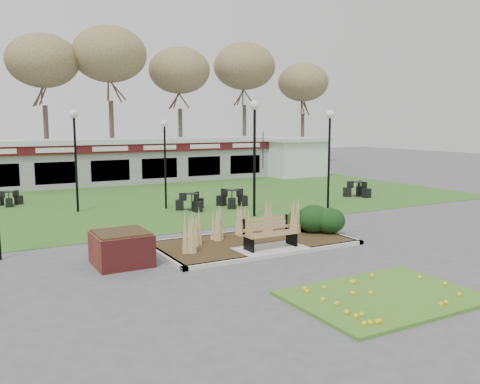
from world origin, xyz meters
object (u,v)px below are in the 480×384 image
lamp_post_far_right (255,132)px  bistro_set_b (232,201)px  lamp_post_near_right (329,138)px  lamp_post_far_left (75,138)px  lamp_post_mid_right (165,144)px  bistro_set_a (9,201)px  bistro_set_c (192,204)px  patio_umbrella (263,164)px  service_hut (295,157)px  bistro_set_d (358,191)px  brick_planter (121,248)px  park_bench (269,233)px  food_pavilion (104,161)px

lamp_post_far_right → bistro_set_b: lamp_post_far_right is taller
lamp_post_near_right → lamp_post_far_left: 11.21m
lamp_post_mid_right → bistro_set_a: 8.11m
lamp_post_far_left → bistro_set_c: (4.61, -2.05, -3.01)m
lamp_post_near_right → patio_umbrella: bearing=78.7°
lamp_post_far_left → patio_umbrella: (11.71, 3.34, -1.85)m
service_hut → lamp_post_far_right: lamp_post_far_right is taller
bistro_set_d → service_hut: bearing=73.1°
lamp_post_far_left → brick_planter: bearing=-94.3°
lamp_post_far_right → bistro_set_d: 8.76m
park_bench → bistro_set_d: park_bench is taller
lamp_post_far_right → bistro_set_c: (-1.68, 2.69, -3.27)m
service_hut → lamp_post_far_left: 18.98m
lamp_post_far_left → bistro_set_d: lamp_post_far_left is taller
lamp_post_near_right → bistro_set_d: size_ratio=3.00×
service_hut → lamp_post_near_right: size_ratio=0.98×
food_pavilion → lamp_post_far_left: size_ratio=5.46×
bistro_set_c → food_pavilion: bearing=94.4°
bistro_set_d → bistro_set_a: bearing=160.7°
bistro_set_a → park_bench: bearing=-64.9°
service_hut → lamp_post_near_right: (-7.16, -12.76, 1.83)m
lamp_post_mid_right → bistro_set_c: size_ratio=2.86×
brick_planter → bistro_set_d: bearing=24.5°
bistro_set_d → patio_umbrella: (-2.39, 5.81, 1.15)m
lamp_post_near_right → bistro_set_a: size_ratio=3.55×
bistro_set_c → bistro_set_d: size_ratio=0.95×
service_hut → lamp_post_near_right: 14.75m
bistro_set_a → lamp_post_mid_right: bearing=-35.3°
patio_umbrella → park_bench: bearing=-121.0°
lamp_post_mid_right → bistro_set_d: (10.36, -1.39, -2.68)m
park_bench → lamp_post_far_left: (-3.71, 9.95, 2.70)m
patio_umbrella → lamp_post_near_right: bearing=-101.3°
food_pavilion → lamp_post_mid_right: size_ratio=6.03×
lamp_post_far_left → bistro_set_a: bearing=126.9°
lamp_post_mid_right → lamp_post_near_right: bearing=-31.6°
lamp_post_far_left → lamp_post_mid_right: bearing=-16.1°
service_hut → bistro_set_b: service_hut is taller
brick_planter → bistro_set_a: 12.67m
lamp_post_mid_right → lamp_post_far_right: lamp_post_far_right is taller
brick_planter → lamp_post_near_right: 11.88m
patio_umbrella → lamp_post_far_left: bearing=-164.1°
bistro_set_d → bistro_set_c: bearing=177.4°
park_bench → lamp_post_far_right: size_ratio=0.35×
bistro_set_c → bistro_set_d: bistro_set_d is taller
brick_planter → food_pavilion: (4.40, 18.96, 1.00)m
patio_umbrella → service_hut: bearing=39.0°
park_bench → lamp_post_near_right: size_ratio=0.38×
park_bench → food_pavilion: food_pavilion is taller
lamp_post_far_right → bistro_set_d: lamp_post_far_right is taller
bistro_set_d → patio_umbrella: bearing=112.3°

